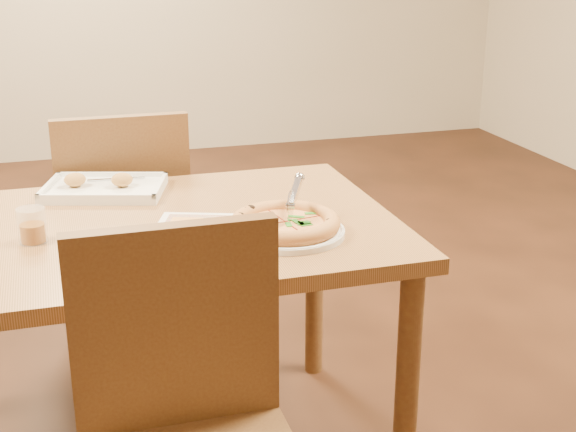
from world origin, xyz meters
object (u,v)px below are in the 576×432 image
object	(u,v)px
chair_far	(123,210)
pizza	(285,223)
appetizer_tray	(104,188)
chair_near	(186,401)
plate	(288,232)
menu	(203,239)
glass_tumbler	(32,227)
dining_table	(145,257)
pizza_cutter	(294,196)

from	to	relation	value
chair_far	pizza	size ratio (longest dim) A/B	1.71
pizza	appetizer_tray	world-z (taller)	appetizer_tray
chair_near	plate	distance (m)	0.57
pizza	menu	distance (m)	0.21
glass_tumbler	menu	world-z (taller)	glass_tumbler
dining_table	pizza	size ratio (longest dim) A/B	4.72
chair_near	plate	bearing A→B (deg)	52.00
pizza_cutter	pizza	bearing A→B (deg)	166.28
dining_table	menu	xyz separation A→B (m)	(0.13, -0.14, 0.09)
menu	chair_near	bearing A→B (deg)	-105.71
dining_table	pizza_cutter	size ratio (longest dim) A/B	9.42
pizza	glass_tumbler	distance (m)	0.61
chair_near	appetizer_tray	world-z (taller)	chair_near
pizza	appetizer_tray	xyz separation A→B (m)	(-0.41, 0.47, -0.01)
pizza_cutter	menu	bearing A→B (deg)	122.69
plate	appetizer_tray	size ratio (longest dim) A/B	0.73
dining_table	plate	bearing A→B (deg)	-26.74
chair_far	glass_tumbler	xyz separation A→B (m)	(-0.27, -0.64, 0.19)
chair_near	appetizer_tray	size ratio (longest dim) A/B	1.22
chair_near	menu	bearing A→B (deg)	74.29
pizza_cutter	menu	distance (m)	0.25
dining_table	pizza	xyz separation A→B (m)	(0.33, -0.16, 0.11)
chair_far	pizza_cutter	xyz separation A→B (m)	(0.37, -0.73, 0.24)
glass_tumbler	menu	bearing A→B (deg)	-14.25
pizza	pizza_cutter	world-z (taller)	pizza_cutter
plate	pizza	distance (m)	0.02
chair_near	chair_far	world-z (taller)	same
chair_near	pizza	world-z (taller)	chair_near
appetizer_tray	dining_table	bearing A→B (deg)	-76.73
menu	chair_far	bearing A→B (deg)	99.92
plate	chair_far	bearing A→B (deg)	113.61
appetizer_tray	chair_far	bearing A→B (deg)	75.83
pizza_cutter	appetizer_tray	xyz separation A→B (m)	(-0.44, 0.44, -0.07)
chair_near	glass_tumbler	world-z (taller)	chair_near
pizza	menu	xyz separation A→B (m)	(-0.20, 0.02, -0.03)
glass_tumbler	chair_near	bearing A→B (deg)	-64.51
pizza_cutter	menu	xyz separation A→B (m)	(-0.24, -0.01, -0.08)
glass_tumbler	menu	size ratio (longest dim) A/B	0.23
dining_table	pizza_cutter	bearing A→B (deg)	-18.91
chair_far	pizza	distance (m)	0.85
plate	pizza	xyz separation A→B (m)	(-0.00, 0.01, 0.02)
chair_far	glass_tumbler	world-z (taller)	chair_far
dining_table	glass_tumbler	size ratio (longest dim) A/B	15.13
plate	appetizer_tray	world-z (taller)	appetizer_tray
plate	chair_near	bearing A→B (deg)	-128.00
chair_near	pizza_cutter	xyz separation A→B (m)	(0.37, 0.48, 0.24)
chair_far	plate	bearing A→B (deg)	113.61
chair_far	menu	xyz separation A→B (m)	(0.13, -0.74, 0.16)
chair_near	pizza_cutter	bearing A→B (deg)	52.49
glass_tumbler	pizza	bearing A→B (deg)	-11.50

